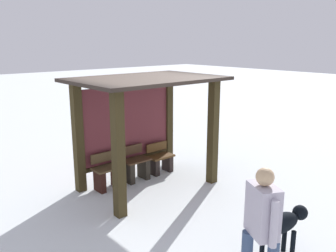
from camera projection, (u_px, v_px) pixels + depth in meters
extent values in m
plane|color=white|center=(148.00, 186.00, 7.62)|extent=(60.00, 60.00, 0.00)
cube|color=#362C16|center=(118.00, 155.00, 6.05)|extent=(0.18, 0.18, 2.26)
cube|color=#362C16|center=(213.00, 132.00, 7.58)|extent=(0.18, 0.18, 2.26)
cube|color=#362C16|center=(78.00, 138.00, 7.13)|extent=(0.18, 0.18, 2.26)
cube|color=#362C16|center=(168.00, 121.00, 8.66)|extent=(0.18, 0.18, 2.26)
cube|color=#2E251F|center=(147.00, 79.00, 7.09)|extent=(2.97, 2.04, 0.07)
cube|color=maroon|center=(127.00, 122.00, 7.86)|extent=(2.22, 0.08, 1.63)
cube|color=#362C16|center=(129.00, 160.00, 8.05)|extent=(2.22, 0.06, 0.08)
cube|color=brown|center=(108.00, 168.00, 7.38)|extent=(0.62, 0.38, 0.04)
cube|color=brown|center=(103.00, 157.00, 7.45)|extent=(0.59, 0.04, 0.20)
cube|color=black|center=(117.00, 176.00, 7.57)|extent=(0.12, 0.32, 0.44)
cube|color=black|center=(100.00, 181.00, 7.30)|extent=(0.12, 0.32, 0.44)
cube|color=#452E1C|center=(136.00, 160.00, 7.83)|extent=(0.62, 0.40, 0.03)
cube|color=#452E1C|center=(131.00, 150.00, 7.92)|extent=(0.59, 0.04, 0.20)
cube|color=#2A251E|center=(144.00, 168.00, 8.02)|extent=(0.12, 0.34, 0.46)
cube|color=#2A251E|center=(128.00, 173.00, 7.76)|extent=(0.12, 0.34, 0.46)
cube|color=#533517|center=(161.00, 156.00, 8.31)|extent=(0.62, 0.34, 0.04)
cube|color=#533517|center=(157.00, 147.00, 8.37)|extent=(0.59, 0.04, 0.20)
cube|color=black|center=(168.00, 163.00, 8.49)|extent=(0.12, 0.29, 0.38)
cube|color=black|center=(154.00, 167.00, 8.22)|extent=(0.12, 0.29, 0.38)
cube|color=#B4ADBD|center=(263.00, 210.00, 4.14)|extent=(0.43, 0.50, 0.63)
sphere|color=tan|center=(265.00, 177.00, 4.04)|extent=(0.21, 0.21, 0.21)
cylinder|color=#B4ADBD|center=(274.00, 224.00, 3.90)|extent=(0.12, 0.12, 0.56)
cylinder|color=#B4ADBD|center=(252.00, 203.00, 4.40)|extent=(0.12, 0.12, 0.56)
ellipsoid|color=black|center=(279.00, 223.00, 4.96)|extent=(0.73, 0.39, 0.29)
sphere|color=black|center=(300.00, 213.00, 5.15)|extent=(0.22, 0.22, 0.22)
cylinder|color=black|center=(258.00, 228.00, 4.75)|extent=(0.28, 0.10, 0.21)
cylinder|color=black|center=(293.00, 244.00, 5.08)|extent=(0.07, 0.07, 0.40)
cylinder|color=black|center=(284.00, 239.00, 5.21)|extent=(0.07, 0.07, 0.40)
cylinder|color=black|center=(262.00, 247.00, 5.00)|extent=(0.07, 0.07, 0.40)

